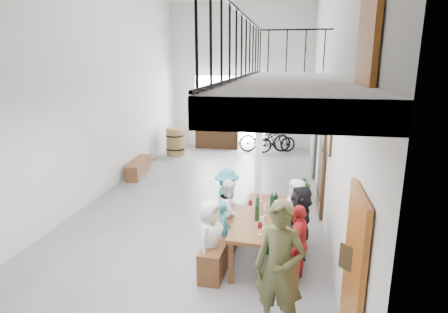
% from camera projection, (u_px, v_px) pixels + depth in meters
% --- Properties ---
extents(floor, '(12.00, 12.00, 0.00)m').
position_uv_depth(floor, '(207.00, 199.00, 9.37)').
color(floor, slate).
rests_on(floor, ground).
extents(room_walls, '(12.00, 12.00, 12.00)m').
position_uv_depth(room_walls, '(205.00, 52.00, 8.48)').
color(room_walls, silver).
rests_on(room_walls, ground).
extents(gateway_portal, '(2.80, 0.08, 2.80)m').
position_uv_depth(gateway_portal, '(230.00, 112.00, 14.75)').
color(gateway_portal, white).
rests_on(gateway_portal, ground).
extents(right_wall_decor, '(0.07, 8.28, 5.07)m').
position_uv_depth(right_wall_decor, '(330.00, 154.00, 6.69)').
color(right_wall_decor, '#994C14').
rests_on(right_wall_decor, ground).
extents(balcony, '(1.52, 5.62, 4.00)m').
position_uv_depth(balcony, '(292.00, 90.00, 5.31)').
color(balcony, white).
rests_on(balcony, ground).
extents(tasting_table, '(1.02, 2.18, 0.79)m').
position_uv_depth(tasting_table, '(264.00, 220.00, 6.44)').
color(tasting_table, brown).
rests_on(tasting_table, ground).
extents(bench_inner, '(0.49, 2.23, 0.51)m').
position_uv_depth(bench_inner, '(225.00, 240.00, 6.69)').
color(bench_inner, brown).
rests_on(bench_inner, ground).
extents(bench_wall, '(0.41, 1.80, 0.41)m').
position_uv_depth(bench_wall, '(296.00, 248.00, 6.50)').
color(bench_wall, brown).
rests_on(bench_wall, ground).
extents(tableware, '(0.51, 1.46, 0.35)m').
position_uv_depth(tableware, '(262.00, 208.00, 6.37)').
color(tableware, black).
rests_on(tableware, tasting_table).
extents(side_bench, '(0.57, 1.63, 0.45)m').
position_uv_depth(side_bench, '(139.00, 168.00, 11.32)').
color(side_bench, brown).
rests_on(side_bench, ground).
extents(oak_barrel, '(0.67, 0.67, 0.99)m').
position_uv_depth(oak_barrel, '(175.00, 142.00, 13.60)').
color(oak_barrel, olive).
rests_on(oak_barrel, ground).
extents(serving_counter, '(1.69, 0.48, 0.89)m').
position_uv_depth(serving_counter, '(217.00, 137.00, 14.79)').
color(serving_counter, '#3C2813').
rests_on(serving_counter, ground).
extents(counter_bottles, '(1.45, 0.11, 0.28)m').
position_uv_depth(counter_bottles, '(217.00, 122.00, 14.64)').
color(counter_bottles, black).
rests_on(counter_bottles, serving_counter).
extents(guest_left_a, '(0.57, 0.71, 1.26)m').
position_uv_depth(guest_left_a, '(210.00, 238.00, 5.94)').
color(guest_left_a, white).
rests_on(guest_left_a, ground).
extents(guest_left_b, '(0.36, 0.46, 1.10)m').
position_uv_depth(guest_left_b, '(223.00, 231.00, 6.36)').
color(guest_left_b, teal).
rests_on(guest_left_b, ground).
extents(guest_left_c, '(0.53, 0.64, 1.22)m').
position_uv_depth(guest_left_c, '(230.00, 211.00, 7.05)').
color(guest_left_c, white).
rests_on(guest_left_c, ground).
extents(guest_left_d, '(0.77, 0.98, 1.33)m').
position_uv_depth(guest_left_d, '(227.00, 201.00, 7.42)').
color(guest_left_d, teal).
rests_on(guest_left_d, ground).
extents(guest_right_a, '(0.49, 0.79, 1.26)m').
position_uv_depth(guest_right_a, '(298.00, 243.00, 5.79)').
color(guest_right_a, red).
rests_on(guest_right_a, ground).
extents(guest_right_b, '(0.39, 1.21, 1.31)m').
position_uv_depth(guest_right_b, '(300.00, 222.00, 6.50)').
color(guest_right_b, black).
rests_on(guest_right_b, ground).
extents(guest_right_c, '(0.58, 0.71, 1.25)m').
position_uv_depth(guest_right_c, '(296.00, 211.00, 7.04)').
color(guest_right_c, white).
rests_on(guest_right_c, ground).
extents(host_standing, '(0.74, 0.60, 1.77)m').
position_uv_depth(host_standing, '(279.00, 269.00, 4.59)').
color(host_standing, '#4A4D2B').
rests_on(host_standing, ground).
extents(potted_plant, '(0.54, 0.51, 0.48)m').
position_uv_depth(potted_plant, '(306.00, 184.00, 9.78)').
color(potted_plant, '#1F491A').
rests_on(potted_plant, ground).
extents(bicycle_near, '(2.05, 1.07, 1.03)m').
position_uv_depth(bicycle_near, '(265.00, 138.00, 14.10)').
color(bicycle_near, black).
rests_on(bicycle_near, ground).
extents(bicycle_far, '(1.56, 0.95, 0.91)m').
position_uv_depth(bicycle_far, '(276.00, 141.00, 13.98)').
color(bicycle_far, black).
rests_on(bicycle_far, ground).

